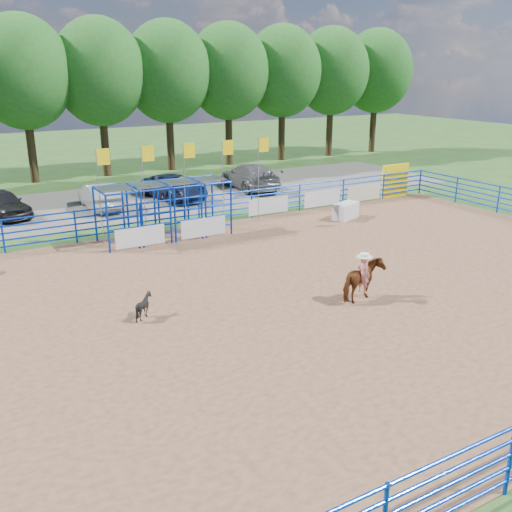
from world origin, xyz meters
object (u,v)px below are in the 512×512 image
(horse_and_rider, at_px, (363,278))
(car_b, at_px, (100,196))
(announcer_table, at_px, (346,211))
(calf, at_px, (144,306))
(car_a, at_px, (2,204))
(car_d, at_px, (250,176))
(car_c, at_px, (174,187))

(horse_and_rider, distance_m, car_b, 18.04)
(announcer_table, height_order, calf, announcer_table)
(calf, relative_size, car_b, 0.18)
(car_b, bearing_deg, car_a, -6.06)
(horse_and_rider, xyz_separation_m, car_a, (-8.92, 18.25, -0.10))
(calf, bearing_deg, car_a, 8.86)
(car_a, relative_size, car_d, 0.76)
(calf, distance_m, car_a, 16.07)
(horse_and_rider, height_order, car_d, horse_and_rider)
(calf, height_order, car_d, car_d)
(horse_and_rider, xyz_separation_m, car_d, (5.94, 18.17, -0.01))
(car_c, height_order, car_d, car_d)
(horse_and_rider, bearing_deg, car_c, 88.16)
(car_a, bearing_deg, car_b, -24.40)
(announcer_table, relative_size, horse_and_rider, 0.67)
(announcer_table, distance_m, horse_and_rider, 11.03)
(car_d, bearing_deg, calf, 55.88)
(horse_and_rider, relative_size, car_b, 0.53)
(car_b, height_order, car_d, car_d)
(horse_and_rider, distance_m, car_d, 19.12)
(announcer_table, xyz_separation_m, car_b, (-10.40, 8.65, 0.29))
(car_d, bearing_deg, car_c, 8.03)
(announcer_table, bearing_deg, horse_and_rider, -125.66)
(horse_and_rider, relative_size, car_c, 0.46)
(calf, xyz_separation_m, car_a, (-2.09, 15.93, 0.31))
(announcer_table, relative_size, car_c, 0.31)
(car_c, bearing_deg, calf, -122.11)
(car_b, distance_m, car_c, 4.56)
(car_d, bearing_deg, car_b, 8.00)
(horse_and_rider, xyz_separation_m, calf, (-6.82, 2.32, -0.41))
(car_b, height_order, car_c, car_b)
(calf, distance_m, car_b, 15.55)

